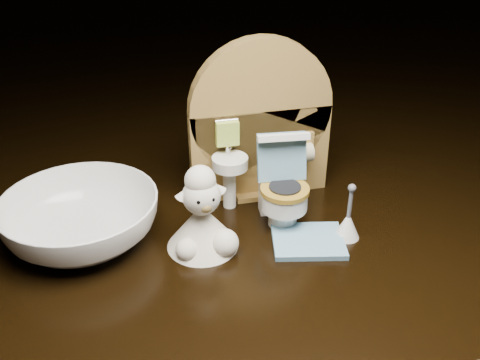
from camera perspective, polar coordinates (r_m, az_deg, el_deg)
The scene contains 6 objects.
backdrop_panel at distance 0.49m, azimuth 2.11°, elevation 5.36°, with size 0.13×0.05×0.15m.
toy_toilet at distance 0.46m, azimuth 4.50°, elevation -1.06°, with size 0.04×0.05×0.08m.
bath_mat at distance 0.45m, azimuth 7.28°, elevation -6.46°, with size 0.06×0.05×0.00m, color #6595B1.
toilet_brush at distance 0.46m, azimuth 11.42°, elevation -4.55°, with size 0.02×0.02×0.05m.
plush_lamb at distance 0.43m, azimuth -3.99°, elevation -4.29°, with size 0.06×0.06×0.08m.
ceramic_bowl at distance 0.46m, azimuth -16.58°, elevation -4.07°, with size 0.13×0.13×0.04m, color white.
Camera 1 is at (-0.12, -0.36, 0.27)m, focal length 40.00 mm.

